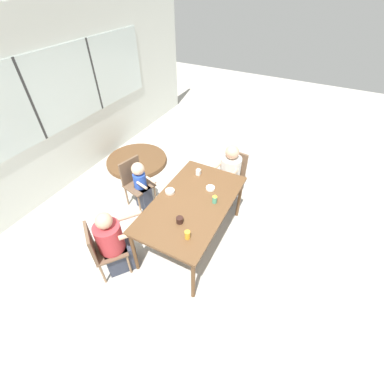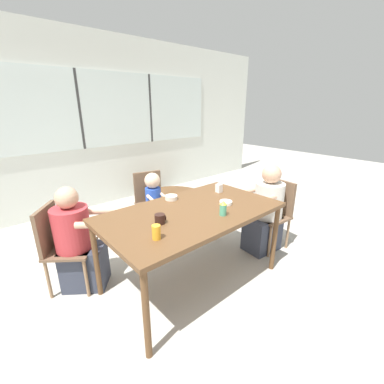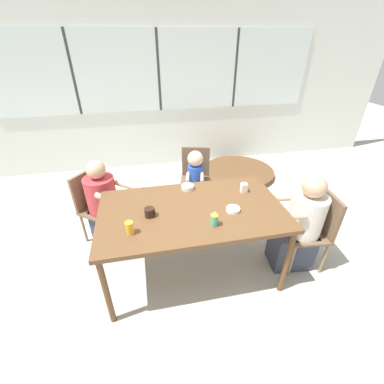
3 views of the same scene
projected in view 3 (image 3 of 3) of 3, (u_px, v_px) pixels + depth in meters
The scene contains 16 objects.
ground_plane at pixel (192, 268), 2.74m from camera, with size 16.00×16.00×0.00m, color #B2ADA3.
wall_back_with_windows at pixel (159, 85), 4.25m from camera, with size 8.40×0.08×2.80m.
dining_table at pixel (192, 214), 2.36m from camera, with size 1.67×0.96×0.78m.
chair_for_woman_green_shirt at pixel (94, 201), 2.94m from camera, with size 0.56×0.56×0.84m.
chair_for_man_blue_shirt at pixel (316, 225), 2.57m from camera, with size 0.44×0.44×0.84m.
chair_for_toddler at pixel (195, 173), 3.54m from camera, with size 0.48×0.48×0.84m.
person_woman_green_shirt at pixel (107, 208), 2.90m from camera, with size 0.67×0.62×1.03m.
person_man_blue_shirt at pixel (299, 228), 2.57m from camera, with size 0.66×0.40×1.07m.
person_toddler at pixel (195, 183), 3.44m from camera, with size 0.28×0.40×0.88m.
coffee_mug at pixel (150, 212), 2.21m from camera, with size 0.09×0.09×0.08m.
sippy_cup at pixel (214, 218), 2.09m from camera, with size 0.06×0.06×0.14m.
juice_glass at pixel (130, 228), 2.01m from camera, with size 0.07×0.07×0.11m.
milk_carton_small at pixel (244, 188), 2.56m from camera, with size 0.06×0.06×0.09m.
bowl_white_shallow at pixel (233, 209), 2.29m from camera, with size 0.12×0.12×0.03m.
bowl_cereal at pixel (188, 187), 2.62m from camera, with size 0.13×0.13×0.04m.
folded_table_stack at pixel (238, 172), 4.56m from camera, with size 1.25×1.25×0.09m.
Camera 3 is at (-0.38, -1.86, 2.13)m, focal length 24.00 mm.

